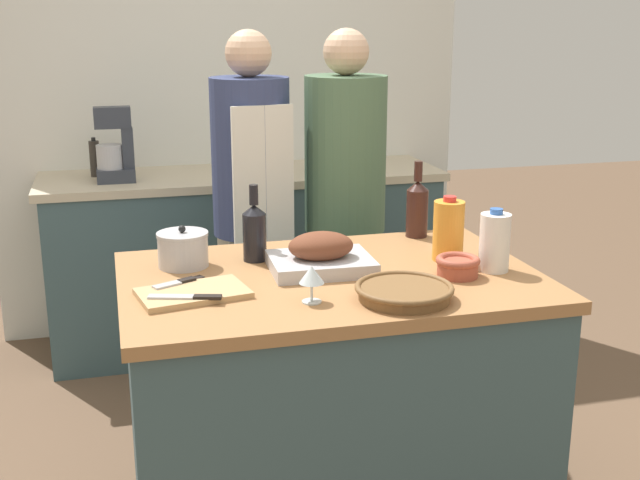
% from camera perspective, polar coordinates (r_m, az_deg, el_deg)
% --- Properties ---
extents(kitchen_island, '(1.33, 0.88, 0.89)m').
position_cam_1_polar(kitchen_island, '(2.73, 0.72, -11.38)').
color(kitchen_island, '#3D565B').
rests_on(kitchen_island, ground_plane).
extents(back_counter, '(2.04, 0.60, 0.92)m').
position_cam_1_polar(back_counter, '(4.25, -5.35, -1.26)').
color(back_counter, '#3D565B').
rests_on(back_counter, ground_plane).
extents(back_wall, '(2.54, 0.10, 2.55)m').
position_cam_1_polar(back_wall, '(4.43, -6.40, 10.18)').
color(back_wall, silver).
rests_on(back_wall, ground_plane).
extents(roasting_pan, '(0.34, 0.27, 0.13)m').
position_cam_1_polar(roasting_pan, '(2.59, 0.06, -1.14)').
color(roasting_pan, '#BCBCC1').
rests_on(roasting_pan, kitchen_island).
extents(wicker_basket, '(0.29, 0.29, 0.04)m').
position_cam_1_polar(wicker_basket, '(2.34, 6.01, -3.65)').
color(wicker_basket, brown).
rests_on(wicker_basket, kitchen_island).
extents(cutting_board, '(0.34, 0.25, 0.02)m').
position_cam_1_polar(cutting_board, '(2.39, -9.02, -3.76)').
color(cutting_board, tan).
rests_on(cutting_board, kitchen_island).
extents(stock_pot, '(0.17, 0.17, 0.14)m').
position_cam_1_polar(stock_pot, '(2.67, -9.72, -0.65)').
color(stock_pot, '#B7B7BC').
rests_on(stock_pot, kitchen_island).
extents(mixing_bowl, '(0.14, 0.14, 0.07)m').
position_cam_1_polar(mixing_bowl, '(2.57, 9.77, -1.80)').
color(mixing_bowl, '#A84C38').
rests_on(mixing_bowl, kitchen_island).
extents(juice_jug, '(0.10, 0.10, 0.22)m').
position_cam_1_polar(juice_jug, '(2.72, 9.12, 0.68)').
color(juice_jug, orange).
rests_on(juice_jug, kitchen_island).
extents(milk_jug, '(0.10, 0.10, 0.21)m').
position_cam_1_polar(milk_jug, '(2.64, 12.31, -0.14)').
color(milk_jug, white).
rests_on(milk_jug, kitchen_island).
extents(wine_bottle_green, '(0.08, 0.08, 0.26)m').
position_cam_1_polar(wine_bottle_green, '(2.69, -4.68, 0.65)').
color(wine_bottle_green, black).
rests_on(wine_bottle_green, kitchen_island).
extents(wine_bottle_dark, '(0.08, 0.08, 0.28)m').
position_cam_1_polar(wine_bottle_dark, '(3.00, 6.92, 2.34)').
color(wine_bottle_dark, '#381E19').
rests_on(wine_bottle_dark, kitchen_island).
extents(wine_glass_left, '(0.07, 0.07, 0.11)m').
position_cam_1_polar(wine_glass_left, '(2.29, -0.60, -2.57)').
color(wine_glass_left, silver).
rests_on(wine_glass_left, kitchen_island).
extents(knife_chef, '(0.21, 0.09, 0.01)m').
position_cam_1_polar(knife_chef, '(2.33, -9.40, -4.01)').
color(knife_chef, '#B7B7BC').
rests_on(knife_chef, cutting_board).
extents(knife_paring, '(0.14, 0.09, 0.01)m').
position_cam_1_polar(knife_paring, '(2.45, -10.20, -3.01)').
color(knife_paring, '#B7B7BC').
rests_on(knife_paring, cutting_board).
extents(knife_bread, '(0.14, 0.10, 0.01)m').
position_cam_1_polar(knife_bread, '(2.51, -9.63, -2.98)').
color(knife_bread, '#B7B7BC').
rests_on(knife_bread, kitchen_island).
extents(stand_mixer, '(0.18, 0.14, 0.36)m').
position_cam_1_polar(stand_mixer, '(3.99, -14.38, 6.16)').
color(stand_mixer, '#333842').
rests_on(stand_mixer, back_counter).
extents(condiment_bottle_tall, '(0.05, 0.05, 0.15)m').
position_cam_1_polar(condiment_bottle_tall, '(4.08, -0.30, 5.67)').
color(condiment_bottle_tall, '#332D28').
rests_on(condiment_bottle_tall, back_counter).
extents(condiment_bottle_short, '(0.05, 0.05, 0.20)m').
position_cam_1_polar(condiment_bottle_short, '(4.15, -15.72, 5.60)').
color(condiment_bottle_short, '#332D28').
rests_on(condiment_bottle_short, back_counter).
extents(person_cook_aproned, '(0.33, 0.35, 1.64)m').
position_cam_1_polar(person_cook_aproned, '(3.42, -4.84, 2.44)').
color(person_cook_aproned, beige).
rests_on(person_cook_aproned, ground_plane).
extents(person_cook_guest, '(0.35, 0.35, 1.64)m').
position_cam_1_polar(person_cook_guest, '(3.47, 1.78, 2.63)').
color(person_cook_guest, beige).
rests_on(person_cook_guest, ground_plane).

